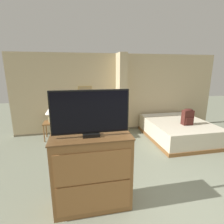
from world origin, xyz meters
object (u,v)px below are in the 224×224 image
object	(u,v)px
table_lamp	(50,112)
tv_dresser	(92,172)
couch	(87,127)
coffee_table	(88,137)
backpack	(188,116)
bed	(177,130)
tv	(91,113)

from	to	relation	value
table_lamp	tv_dresser	size ratio (longest dim) A/B	0.40
couch	coffee_table	size ratio (longest dim) A/B	2.77
table_lamp	backpack	bearing A→B (deg)	-15.29
bed	coffee_table	bearing A→B (deg)	-172.76
tv_dresser	backpack	size ratio (longest dim) A/B	2.50
coffee_table	tv_dresser	xyz separation A→B (m)	(-0.07, -1.91, 0.20)
bed	backpack	world-z (taller)	backpack
couch	backpack	size ratio (longest dim) A/B	3.94
coffee_table	bed	world-z (taller)	bed
couch	backpack	world-z (taller)	backpack
couch	backpack	xyz separation A→B (m)	(2.80, -1.06, 0.47)
coffee_table	tv_dresser	size ratio (longest dim) A/B	0.57
backpack	tv_dresser	bearing A→B (deg)	-146.61
coffee_table	bed	xyz separation A→B (m)	(2.76, 0.35, -0.11)
couch	bed	size ratio (longest dim) A/B	0.85
tv_dresser	tv	bearing A→B (deg)	90.00
tv	couch	bearing A→B (deg)	88.13
tv	bed	xyz separation A→B (m)	(2.83, 2.26, -1.24)
couch	bed	bearing A→B (deg)	-14.52
table_lamp	bed	distance (m)	3.91
coffee_table	tv	bearing A→B (deg)	-91.96
coffee_table	backpack	bearing A→B (deg)	-0.00
couch	table_lamp	bearing A→B (deg)	179.95
tv_dresser	tv	xyz separation A→B (m)	(0.00, 0.00, 0.93)
coffee_table	backpack	world-z (taller)	backpack
tv_dresser	tv	size ratio (longest dim) A/B	1.08
table_lamp	tv_dresser	world-z (taller)	tv_dresser
table_lamp	backpack	size ratio (longest dim) A/B	1.01
table_lamp	bed	xyz separation A→B (m)	(3.80, -0.71, -0.59)
table_lamp	coffee_table	bearing A→B (deg)	-45.55
coffee_table	backpack	distance (m)	2.86
backpack	bed	bearing A→B (deg)	101.61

